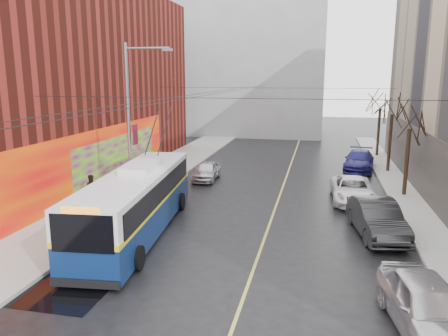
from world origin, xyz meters
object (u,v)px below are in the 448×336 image
Objects in this scene: tree_near at (411,116)px; streetlight_pole at (131,123)px; parked_car_c at (352,190)px; pedestrian_b at (92,190)px; trolleybus at (137,201)px; tree_mid at (393,104)px; parked_car_a at (427,306)px; parked_car_d at (359,160)px; tree_far at (381,100)px; parked_car_b at (377,218)px; pedestrian_a at (123,183)px; following_car at (207,171)px; pedestrian_c at (100,198)px.

streetlight_pole is at bearing -158.38° from tree_near.
pedestrian_b is at bearing -165.52° from parked_car_c.
trolleybus is at bearing -144.73° from tree_near.
tree_mid is (15.14, 13.00, 0.41)m from streetlight_pole.
tree_near reaches higher than parked_car_a.
parked_car_c is 9.32m from parked_car_d.
parked_car_a is at bearing -93.90° from tree_far.
parked_car_b is at bearing -6.22° from streetlight_pole.
parked_car_c is at bearing -56.99° from pedestrian_a.
tree_far is 3.83× the size of pedestrian_b.
parked_car_d reaches higher than parked_car_c.
parked_car_b is at bearing -42.36° from following_car.
following_car is at bearing -144.52° from parked_car_d.
tree_mid is at bearing 90.00° from tree_near.
pedestrian_b is (-15.55, -13.54, 0.24)m from parked_car_d.
tree_far reaches higher than pedestrian_c.
trolleybus is at bearing -93.46° from pedestrian_b.
tree_mid is 22.37m from pedestrian_c.
pedestrian_c is (-3.23, -9.49, 0.40)m from following_car.
parked_car_d is 20.62m from pedestrian_b.
tree_near is 0.97× the size of tree_far.
streetlight_pole is 4.93× the size of pedestrian_c.
tree_mid is at bearing -4.64° from parked_car_d.
pedestrian_c is (-13.78, -0.41, 0.23)m from parked_car_b.
parked_car_d is at bearing 81.26° from parked_car_c.
streetlight_pole is 1.70× the size of parked_car_d.
parked_car_a is 22.80m from parked_car_d.
tree_far is 27.06m from pedestrian_b.
trolleybus is 2.38× the size of parked_car_b.
pedestrian_b reaches higher than parked_car_b.
streetlight_pole is at bearing -107.00° from following_car.
tree_near reaches higher than parked_car_d.
parked_car_c is at bearing 19.40° from streetlight_pole.
pedestrian_a reaches higher than parked_car_b.
pedestrian_b is at bearing 168.87° from pedestrian_a.
pedestrian_a is (-14.57, 10.92, 0.23)m from parked_car_a.
parked_car_a is at bearing -97.43° from tree_near.
tree_near reaches higher than pedestrian_c.
pedestrian_c is at bearing -137.69° from tree_mid.
pedestrian_b is (-15.18, 1.30, 0.18)m from parked_car_b.
trolleybus reaches higher than pedestrian_b.
pedestrian_c reaches higher than pedestrian_b.
tree_mid is 1.30× the size of parked_car_c.
streetlight_pole reaches higher than parked_car_c.
pedestrian_c is (-2.79, 1.72, -0.50)m from trolleybus.
parked_car_a is at bearing -35.40° from streetlight_pole.
tree_near is (15.14, 6.00, 0.13)m from streetlight_pole.
tree_far is at bearing 54.47° from trolleybus.
parked_car_d is (-2.11, 0.46, -4.48)m from tree_mid.
parked_car_d is (11.35, 16.98, -0.79)m from trolleybus.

